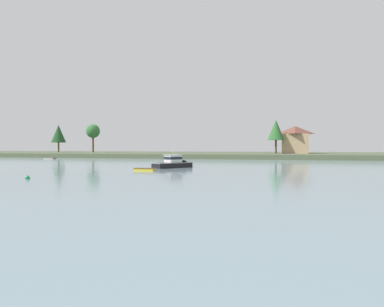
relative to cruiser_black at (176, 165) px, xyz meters
name	(u,v)px	position (x,y,z in m)	size (l,w,h in m)	color
far_shore_bank	(242,155)	(0.54, 64.57, 0.16)	(247.15, 57.53, 1.16)	#4C563D
cruiser_black	(176,165)	(0.00, 0.00, 0.00)	(5.17, 6.75, 3.69)	black
dinghy_grey	(50,158)	(-42.04, 26.75, -0.28)	(3.15, 1.63, 0.53)	gray
dinghy_yellow	(145,170)	(-1.49, -7.67, -0.30)	(2.60, 1.33, 0.46)	gold
mooring_buoy_orange	(169,164)	(-4.23, 8.95, -0.35)	(0.37, 0.37, 0.43)	orange
mooring_buoy_green	(27,178)	(-7.26, -20.84, -0.34)	(0.42, 0.42, 0.47)	#1E8C47
shore_tree_right_mid	(276,130)	(11.54, 52.98, 7.32)	(4.58, 4.58, 9.43)	brown
shore_tree_far_left	(58,134)	(-68.21, 65.20, 7.58)	(5.36, 5.36, 10.16)	brown
shore_tree_inland_a	(93,131)	(-53.81, 65.50, 8.31)	(4.99, 4.99, 10.17)	brown
cottage_behind_trees	(295,139)	(16.68, 57.33, 4.78)	(7.76, 7.32, 7.83)	tan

